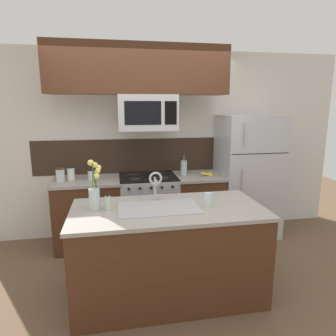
% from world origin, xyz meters
% --- Properties ---
extents(ground_plane, '(10.00, 10.00, 0.00)m').
position_xyz_m(ground_plane, '(0.00, 0.00, 0.00)').
color(ground_plane, brown).
extents(rear_partition, '(5.20, 0.10, 2.60)m').
position_xyz_m(rear_partition, '(0.30, 1.28, 1.30)').
color(rear_partition, silver).
rests_on(rear_partition, ground).
extents(splash_band, '(3.08, 0.01, 0.48)m').
position_xyz_m(splash_band, '(0.00, 1.22, 1.15)').
color(splash_band, '#332319').
rests_on(splash_band, rear_partition).
extents(back_counter_left, '(0.87, 0.65, 0.91)m').
position_xyz_m(back_counter_left, '(-0.80, 0.90, 0.46)').
color(back_counter_left, '#4C2B19').
rests_on(back_counter_left, ground).
extents(back_counter_right, '(0.67, 0.65, 0.91)m').
position_xyz_m(back_counter_right, '(0.70, 0.90, 0.46)').
color(back_counter_right, '#4C2B19').
rests_on(back_counter_right, ground).
extents(stove_range, '(0.76, 0.64, 0.93)m').
position_xyz_m(stove_range, '(0.00, 0.90, 0.46)').
color(stove_range, '#B7BABF').
rests_on(stove_range, ground).
extents(microwave, '(0.74, 0.40, 0.45)m').
position_xyz_m(microwave, '(0.00, 0.88, 1.76)').
color(microwave, '#B7BABF').
extents(upper_cabinet_band, '(2.24, 0.34, 0.60)m').
position_xyz_m(upper_cabinet_band, '(-0.10, 0.85, 2.29)').
color(upper_cabinet_band, '#4C2B19').
extents(refrigerator, '(0.83, 0.74, 1.72)m').
position_xyz_m(refrigerator, '(1.43, 0.92, 0.86)').
color(refrigerator, '#B7BABF').
rests_on(refrigerator, ground).
extents(storage_jar_tall, '(0.11, 0.11, 0.17)m').
position_xyz_m(storage_jar_tall, '(-1.12, 0.88, 0.99)').
color(storage_jar_tall, silver).
rests_on(storage_jar_tall, back_counter_left).
extents(storage_jar_medium, '(0.10, 0.10, 0.17)m').
position_xyz_m(storage_jar_medium, '(-1.00, 0.94, 1.00)').
color(storage_jar_medium, silver).
rests_on(storage_jar_medium, back_counter_left).
extents(storage_jar_short, '(0.11, 0.11, 0.13)m').
position_xyz_m(storage_jar_short, '(-0.73, 0.91, 0.98)').
color(storage_jar_short, silver).
rests_on(storage_jar_short, back_counter_left).
extents(banana_bunch, '(0.19, 0.12, 0.08)m').
position_xyz_m(banana_bunch, '(0.81, 0.84, 0.93)').
color(banana_bunch, yellow).
rests_on(banana_bunch, back_counter_right).
extents(french_press, '(0.09, 0.09, 0.27)m').
position_xyz_m(french_press, '(0.51, 0.96, 1.01)').
color(french_press, silver).
rests_on(french_press, back_counter_right).
extents(island_counter, '(1.81, 0.88, 0.91)m').
position_xyz_m(island_counter, '(0.05, -0.35, 0.46)').
color(island_counter, '#4C2B19').
rests_on(island_counter, ground).
extents(kitchen_sink, '(0.76, 0.44, 0.16)m').
position_xyz_m(kitchen_sink, '(-0.04, -0.35, 0.84)').
color(kitchen_sink, '#ADAFB5').
rests_on(kitchen_sink, island_counter).
extents(sink_faucet, '(0.14, 0.14, 0.31)m').
position_xyz_m(sink_faucet, '(-0.04, -0.13, 1.11)').
color(sink_faucet, '#B7BABF').
rests_on(sink_faucet, island_counter).
extents(dish_soap_bottle, '(0.06, 0.05, 0.16)m').
position_xyz_m(dish_soap_bottle, '(-0.51, -0.30, 0.98)').
color(dish_soap_bottle, beige).
rests_on(dish_soap_bottle, island_counter).
extents(drinking_glass, '(0.07, 0.07, 0.13)m').
position_xyz_m(drinking_glass, '(0.43, -0.37, 0.97)').
color(drinking_glass, silver).
rests_on(drinking_glass, island_counter).
extents(flower_vase, '(0.12, 0.13, 0.47)m').
position_xyz_m(flower_vase, '(-0.63, -0.27, 1.06)').
color(flower_vase, silver).
rests_on(flower_vase, island_counter).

